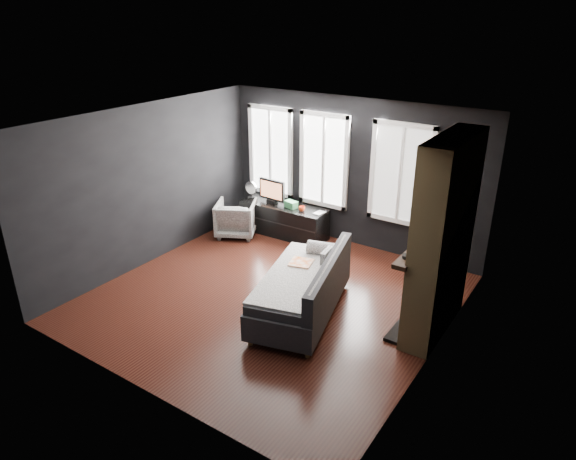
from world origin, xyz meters
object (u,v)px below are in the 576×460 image
Objects in this scene: armchair at (236,217)px; media_console at (284,220)px; mug at (302,208)px; sofa at (301,285)px; monitor at (272,190)px; book at (316,207)px; mantel_vase at (435,225)px.

media_console is at bearing -172.50° from armchair.
armchair is 6.45× the size of mug.
sofa is at bearing -57.81° from mug.
mug is at bearing -0.64° from monitor.
book reaches higher than media_console.
media_console is 0.63m from monitor.
mug is 0.27m from book.
book is 1.11× the size of mantel_vase.
sofa is at bearing -42.97° from monitor.
media_console is 9.21× the size of mantel_vase.
mantel_vase reaches higher than media_console.
book is at bearing 157.01° from mantel_vase.
book is (0.70, 0.03, 0.41)m from media_console.
sofa reaches higher than mug.
mantel_vase is (2.55, -1.08, 0.61)m from book.
mantel_vase reaches higher than armchair.
mug is (0.72, -0.06, -0.21)m from monitor.
book is at bearing 101.40° from sofa.
book reaches higher than armchair.
monitor is (-0.27, -0.01, 0.57)m from media_console.
book is 2.83m from mantel_vase.
monitor is at bearing -160.63° from armchair.
media_console is 15.01× the size of mug.
mantel_vase is at bearing 144.67° from armchair.
mantel_vase is (4.00, -0.52, 0.94)m from armchair.
monitor reaches higher than mug.
sofa is 1.21× the size of media_console.
media_console is 0.58m from mug.
mantel_vase is (1.46, 1.15, 0.87)m from sofa.
mantel_vase is at bearing -12.71° from monitor.
armchair is 4.14m from mantel_vase.
media_console is at bearing 171.83° from mug.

